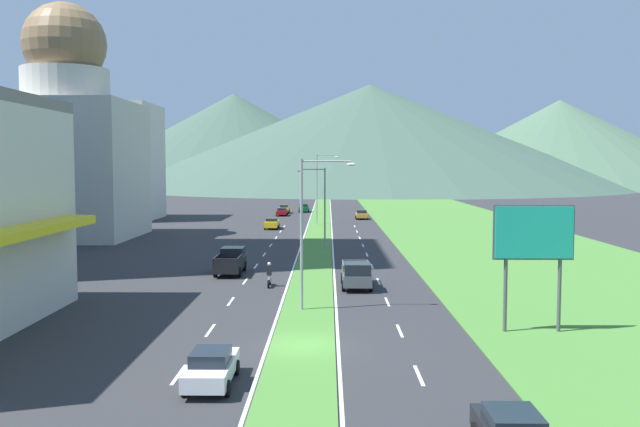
# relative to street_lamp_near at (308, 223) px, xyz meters

# --- Properties ---
(ground_plane) EXTENTS (600.00, 600.00, 0.00)m
(ground_plane) POSITION_rel_street_lamp_near_xyz_m (-0.01, -8.26, -5.38)
(ground_plane) COLOR #2D2D30
(grass_median) EXTENTS (3.20, 240.00, 0.06)m
(grass_median) POSITION_rel_street_lamp_near_xyz_m (-0.01, 51.74, -5.35)
(grass_median) COLOR #477F33
(grass_median) RESTS_ON ground_plane
(grass_verge_right) EXTENTS (24.00, 240.00, 0.06)m
(grass_verge_right) POSITION_rel_street_lamp_near_xyz_m (20.59, 51.74, -5.35)
(grass_verge_right) COLOR #477F33
(grass_verge_right) RESTS_ON ground_plane
(lane_dash_left_2) EXTENTS (0.16, 2.80, 0.01)m
(lane_dash_left_2) POSITION_rel_street_lamp_near_xyz_m (-5.11, -12.83, -5.37)
(lane_dash_left_2) COLOR silver
(lane_dash_left_2) RESTS_ON ground_plane
(lane_dash_left_3) EXTENTS (0.16, 2.80, 0.01)m
(lane_dash_left_3) POSITION_rel_street_lamp_near_xyz_m (-5.11, -5.12, -5.37)
(lane_dash_left_3) COLOR silver
(lane_dash_left_3) RESTS_ON ground_plane
(lane_dash_left_4) EXTENTS (0.16, 2.80, 0.01)m
(lane_dash_left_4) POSITION_rel_street_lamp_near_xyz_m (-5.11, 2.59, -5.37)
(lane_dash_left_4) COLOR silver
(lane_dash_left_4) RESTS_ON ground_plane
(lane_dash_left_5) EXTENTS (0.16, 2.80, 0.01)m
(lane_dash_left_5) POSITION_rel_street_lamp_near_xyz_m (-5.11, 10.30, -5.37)
(lane_dash_left_5) COLOR silver
(lane_dash_left_5) RESTS_ON ground_plane
(lane_dash_left_6) EXTENTS (0.16, 2.80, 0.01)m
(lane_dash_left_6) POSITION_rel_street_lamp_near_xyz_m (-5.11, 18.02, -5.37)
(lane_dash_left_6) COLOR silver
(lane_dash_left_6) RESTS_ON ground_plane
(lane_dash_left_7) EXTENTS (0.16, 2.80, 0.01)m
(lane_dash_left_7) POSITION_rel_street_lamp_near_xyz_m (-5.11, 25.73, -5.37)
(lane_dash_left_7) COLOR silver
(lane_dash_left_7) RESTS_ON ground_plane
(lane_dash_left_8) EXTENTS (0.16, 2.80, 0.01)m
(lane_dash_left_8) POSITION_rel_street_lamp_near_xyz_m (-5.11, 33.44, -5.37)
(lane_dash_left_8) COLOR silver
(lane_dash_left_8) RESTS_ON ground_plane
(lane_dash_left_9) EXTENTS (0.16, 2.80, 0.01)m
(lane_dash_left_9) POSITION_rel_street_lamp_near_xyz_m (-5.11, 41.15, -5.37)
(lane_dash_left_9) COLOR silver
(lane_dash_left_9) RESTS_ON ground_plane
(lane_dash_left_10) EXTENTS (0.16, 2.80, 0.01)m
(lane_dash_left_10) POSITION_rel_street_lamp_near_xyz_m (-5.11, 48.86, -5.37)
(lane_dash_left_10) COLOR silver
(lane_dash_left_10) RESTS_ON ground_plane
(lane_dash_left_11) EXTENTS (0.16, 2.80, 0.01)m
(lane_dash_left_11) POSITION_rel_street_lamp_near_xyz_m (-5.11, 56.58, -5.37)
(lane_dash_left_11) COLOR silver
(lane_dash_left_11) RESTS_ON ground_plane
(lane_dash_right_2) EXTENTS (0.16, 2.80, 0.01)m
(lane_dash_right_2) POSITION_rel_street_lamp_near_xyz_m (5.09, -12.83, -5.37)
(lane_dash_right_2) COLOR silver
(lane_dash_right_2) RESTS_ON ground_plane
(lane_dash_right_3) EXTENTS (0.16, 2.80, 0.01)m
(lane_dash_right_3) POSITION_rel_street_lamp_near_xyz_m (5.09, -5.12, -5.37)
(lane_dash_right_3) COLOR silver
(lane_dash_right_3) RESTS_ON ground_plane
(lane_dash_right_4) EXTENTS (0.16, 2.80, 0.01)m
(lane_dash_right_4) POSITION_rel_street_lamp_near_xyz_m (5.09, 2.59, -5.37)
(lane_dash_right_4) COLOR silver
(lane_dash_right_4) RESTS_ON ground_plane
(lane_dash_right_5) EXTENTS (0.16, 2.80, 0.01)m
(lane_dash_right_5) POSITION_rel_street_lamp_near_xyz_m (5.09, 10.30, -5.37)
(lane_dash_right_5) COLOR silver
(lane_dash_right_5) RESTS_ON ground_plane
(lane_dash_right_6) EXTENTS (0.16, 2.80, 0.01)m
(lane_dash_right_6) POSITION_rel_street_lamp_near_xyz_m (5.09, 18.02, -5.37)
(lane_dash_right_6) COLOR silver
(lane_dash_right_6) RESTS_ON ground_plane
(lane_dash_right_7) EXTENTS (0.16, 2.80, 0.01)m
(lane_dash_right_7) POSITION_rel_street_lamp_near_xyz_m (5.09, 25.73, -5.37)
(lane_dash_right_7) COLOR silver
(lane_dash_right_7) RESTS_ON ground_plane
(lane_dash_right_8) EXTENTS (0.16, 2.80, 0.01)m
(lane_dash_right_8) POSITION_rel_street_lamp_near_xyz_m (5.09, 33.44, -5.37)
(lane_dash_right_8) COLOR silver
(lane_dash_right_8) RESTS_ON ground_plane
(lane_dash_right_9) EXTENTS (0.16, 2.80, 0.01)m
(lane_dash_right_9) POSITION_rel_street_lamp_near_xyz_m (5.09, 41.15, -5.37)
(lane_dash_right_9) COLOR silver
(lane_dash_right_9) RESTS_ON ground_plane
(lane_dash_right_10) EXTENTS (0.16, 2.80, 0.01)m
(lane_dash_right_10) POSITION_rel_street_lamp_near_xyz_m (5.09, 48.86, -5.37)
(lane_dash_right_10) COLOR silver
(lane_dash_right_10) RESTS_ON ground_plane
(lane_dash_right_11) EXTENTS (0.16, 2.80, 0.01)m
(lane_dash_right_11) POSITION_rel_street_lamp_near_xyz_m (5.09, 56.58, -5.37)
(lane_dash_right_11) COLOR silver
(lane_dash_right_11) RESTS_ON ground_plane
(edge_line_median_left) EXTENTS (0.16, 240.00, 0.01)m
(edge_line_median_left) POSITION_rel_street_lamp_near_xyz_m (-1.76, 51.74, -5.37)
(edge_line_median_left) COLOR silver
(edge_line_median_left) RESTS_ON ground_plane
(edge_line_median_right) EXTENTS (0.16, 240.00, 0.01)m
(edge_line_median_right) POSITION_rel_street_lamp_near_xyz_m (1.74, 51.74, -5.37)
(edge_line_median_right) COLOR silver
(edge_line_median_right) RESTS_ON ground_plane
(domed_building) EXTENTS (16.06, 16.06, 28.25)m
(domed_building) POSITION_rel_street_lamp_near_xyz_m (-30.41, 41.16, 6.16)
(domed_building) COLOR beige
(domed_building) RESTS_ON ground_plane
(midrise_colored) EXTENTS (14.17, 14.17, 18.60)m
(midrise_colored) POSITION_rel_street_lamp_near_xyz_m (-33.87, 68.66, 3.92)
(midrise_colored) COLOR silver
(midrise_colored) RESTS_ON ground_plane
(hill_far_left) EXTENTS (153.04, 153.04, 42.14)m
(hill_far_left) POSITION_rel_street_lamp_near_xyz_m (-43.06, 279.39, 15.69)
(hill_far_left) COLOR #3D5647
(hill_far_left) RESTS_ON ground_plane
(hill_far_center) EXTENTS (195.25, 195.25, 40.26)m
(hill_far_center) POSITION_rel_street_lamp_near_xyz_m (17.57, 227.82, 14.75)
(hill_far_center) COLOR #3D5647
(hill_far_center) RESTS_ON ground_plane
(hill_far_right) EXTENTS (134.89, 134.89, 35.65)m
(hill_far_right) POSITION_rel_street_lamp_near_xyz_m (97.19, 242.78, 12.44)
(hill_far_right) COLOR #47664C
(hill_far_right) RESTS_ON ground_plane
(street_lamp_near) EXTENTS (3.38, 0.29, 9.27)m
(street_lamp_near) POSITION_rel_street_lamp_near_xyz_m (0.00, 0.00, 0.00)
(street_lamp_near) COLOR #99999E
(street_lamp_near) RESTS_ON ground_plane
(street_lamp_mid) EXTENTS (2.94, 0.28, 8.57)m
(street_lamp_mid) POSITION_rel_street_lamp_near_xyz_m (0.55, 29.63, -0.41)
(street_lamp_mid) COLOR #99999E
(street_lamp_mid) RESTS_ON ground_plane
(street_lamp_far) EXTENTS (3.31, 0.52, 10.40)m
(street_lamp_far) POSITION_rel_street_lamp_near_xyz_m (-0.11, 59.31, 0.58)
(street_lamp_far) COLOR #99999E
(street_lamp_far) RESTS_ON ground_plane
(billboard_roadside) EXTENTS (4.27, 0.28, 6.81)m
(billboard_roadside) POSITION_rel_street_lamp_near_xyz_m (12.06, -5.41, -0.38)
(billboard_roadside) COLOR #4C4C51
(billboard_roadside) RESTS_ON ground_plane
(car_0) EXTENTS (1.98, 4.13, 1.49)m
(car_0) POSITION_rel_street_lamp_near_xyz_m (6.71, 69.57, -4.62)
(car_0) COLOR #C6842D
(car_0) RESTS_ON ground_plane
(car_1) EXTENTS (1.86, 4.33, 1.48)m
(car_1) POSITION_rel_street_lamp_near_xyz_m (-3.48, -14.22, -4.62)
(car_1) COLOR silver
(car_1) RESTS_ON ground_plane
(car_3) EXTENTS (1.91, 4.39, 1.51)m
(car_3) POSITION_rel_street_lamp_near_xyz_m (-6.57, 52.58, -4.59)
(car_3) COLOR yellow
(car_3) RESTS_ON ground_plane
(car_4) EXTENTS (1.89, 4.65, 1.37)m
(car_4) POSITION_rel_street_lamp_near_xyz_m (-6.81, 76.93, -4.66)
(car_4) COLOR maroon
(car_4) RESTS_ON ground_plane
(car_5) EXTENTS (1.92, 4.02, 1.57)m
(car_5) POSITION_rel_street_lamp_near_xyz_m (-3.30, 86.03, -4.59)
(car_5) COLOR #0C5128
(car_5) RESTS_ON ground_plane
(car_6) EXTENTS (1.86, 4.24, 1.56)m
(car_6) POSITION_rel_street_lamp_near_xyz_m (-6.81, 82.92, -4.58)
(car_6) COLOR yellow
(car_6) RESTS_ON ground_plane
(pickup_truck_0) EXTENTS (2.18, 5.40, 2.00)m
(pickup_truck_0) POSITION_rel_street_lamp_near_xyz_m (-6.74, 14.06, -4.40)
(pickup_truck_0) COLOR black
(pickup_truck_0) RESTS_ON ground_plane
(pickup_truck_1) EXTENTS (2.18, 5.40, 2.00)m
(pickup_truck_1) POSITION_rel_street_lamp_near_xyz_m (3.29, 7.55, -4.40)
(pickup_truck_1) COLOR #515459
(pickup_truck_1) RESTS_ON ground_plane
(motorcycle_rider) EXTENTS (0.36, 2.00, 1.80)m
(motorcycle_rider) POSITION_rel_street_lamp_near_xyz_m (-3.07, 8.09, -4.63)
(motorcycle_rider) COLOR black
(motorcycle_rider) RESTS_ON ground_plane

